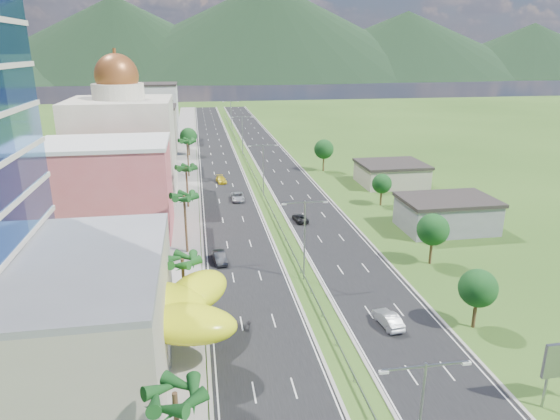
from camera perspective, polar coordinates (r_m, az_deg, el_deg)
ground at (r=59.11m, az=4.82°, el=-12.04°), size 500.00×500.00×0.00m
road_left at (r=142.67m, az=-7.09°, el=5.90°), size 11.00×260.00×0.04m
road_right at (r=144.06m, az=-1.09°, el=6.16°), size 11.00×260.00×0.04m
sidewalk_left at (r=142.59m, az=-10.92°, el=5.73°), size 7.00×260.00×0.12m
median_guardrail at (r=125.55m, az=-3.26°, el=4.64°), size 0.10×216.06×0.76m
streetlight_median_a at (r=35.96m, az=15.71°, el=-22.08°), size 6.04×0.25×11.00m
streetlight_median_b at (r=65.05m, az=2.82°, el=-2.53°), size 6.04×0.25×11.00m
streetlight_median_c at (r=102.90m, az=-1.94°, el=5.18°), size 6.04×0.25×11.00m
streetlight_median_d at (r=146.85m, az=-4.33°, el=9.00°), size 6.04×0.25×11.00m
streetlight_median_e at (r=191.29m, az=-5.64°, el=11.05°), size 6.04×0.25×11.00m
lime_canopy at (r=52.09m, az=-16.11°, el=-10.88°), size 18.00×15.00×7.40m
pink_shophouse at (r=85.66m, az=-19.14°, el=2.07°), size 20.00×15.00×15.00m
domed_building at (r=107.05m, az=-17.49°, el=7.38°), size 20.00×20.00×28.70m
midrise_grey at (r=131.96m, az=-15.57°, el=7.94°), size 16.00×15.00×16.00m
midrise_beige at (r=153.82m, az=-14.77°, el=8.78°), size 16.00×15.00×13.00m
midrise_white at (r=176.21m, az=-14.24°, el=10.75°), size 16.00×15.00×18.00m
shed_near at (r=89.33m, az=18.48°, el=-0.59°), size 15.00×10.00×5.00m
shed_far at (r=116.33m, az=12.58°, el=3.96°), size 14.00×12.00×4.40m
palm_tree_a at (r=34.94m, az=-11.91°, el=-20.42°), size 3.60×3.60×9.10m
palm_tree_b at (r=56.19m, az=-11.09°, el=-5.93°), size 3.60×3.60×8.10m
palm_tree_c at (r=74.53m, az=-10.90°, el=1.27°), size 3.60×3.60×9.60m
palm_tree_d at (r=97.01m, az=-10.67°, el=4.57°), size 3.60×3.60×8.60m
palm_tree_e at (r=121.36m, az=-10.58°, el=7.61°), size 3.60×3.60×9.40m
leafy_tree_lfar at (r=146.45m, az=-10.43°, el=8.27°), size 4.90×4.90×8.05m
leafy_tree_ra at (r=58.71m, az=21.69°, el=-8.31°), size 4.20×4.20×6.90m
leafy_tree_rb at (r=73.57m, az=17.09°, el=-2.17°), size 4.55×4.55×7.47m
leafy_tree_rc at (r=99.41m, az=11.56°, el=2.95°), size 3.85×3.85×6.33m
leafy_tree_rd at (r=125.79m, az=5.03°, el=6.94°), size 4.90×4.90×8.05m
mountain_ridge at (r=505.68m, az=-1.28°, el=14.62°), size 860.00×140.00×90.00m
car_dark_left at (r=72.76m, az=-6.91°, el=-5.39°), size 2.13×4.87×1.56m
car_silver_mid_left at (r=101.78m, az=-4.86°, el=1.51°), size 2.57×5.42×1.49m
car_yellow_far_left at (r=115.92m, az=-6.74°, el=3.48°), size 2.61×5.06×1.40m
car_silver_right at (r=58.03m, az=12.25°, el=-12.09°), size 2.25×5.00×1.59m
car_dark_far_right at (r=89.15m, az=2.32°, el=-0.91°), size 2.47×4.72×1.27m
motorcycle at (r=56.50m, az=-3.55°, el=-12.77°), size 0.82×1.99×1.24m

